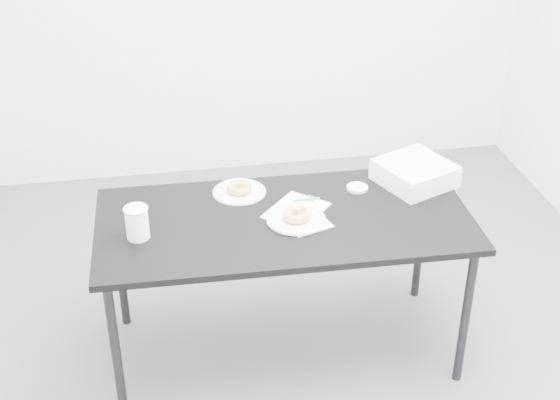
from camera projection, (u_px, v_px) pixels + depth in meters
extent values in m
plane|color=#454549|center=(274.00, 360.00, 3.72)|extent=(4.00, 4.00, 0.00)
cube|color=black|center=(284.00, 221.00, 3.42)|extent=(1.66, 0.81, 0.03)
cylinder|color=black|center=(116.00, 353.00, 3.23)|extent=(0.04, 0.04, 0.72)
cylinder|color=black|center=(119.00, 264.00, 3.79)|extent=(0.04, 0.04, 0.72)
cylinder|color=black|center=(465.00, 317.00, 3.44)|extent=(0.04, 0.04, 0.72)
cylinder|color=black|center=(420.00, 238.00, 3.99)|extent=(0.04, 0.04, 0.72)
cube|color=white|center=(296.00, 210.00, 3.47)|extent=(0.34, 0.35, 0.00)
cube|color=green|center=(310.00, 198.00, 3.55)|extent=(0.06, 0.06, 0.00)
cylinder|color=#0C8A71|center=(306.00, 199.00, 3.54)|extent=(0.13, 0.01, 0.01)
cube|color=white|center=(306.00, 222.00, 3.38)|extent=(0.23, 0.23, 0.00)
cylinder|color=silver|center=(296.00, 220.00, 3.39)|extent=(0.26, 0.26, 0.01)
torus|color=#CD8B41|center=(296.00, 215.00, 3.38)|extent=(0.14, 0.14, 0.04)
cylinder|color=silver|center=(239.00, 192.00, 3.60)|extent=(0.25, 0.25, 0.01)
torus|color=#CD8B41|center=(239.00, 188.00, 3.59)|extent=(0.15, 0.15, 0.04)
cylinder|color=white|center=(137.00, 223.00, 3.24)|extent=(0.10, 0.10, 0.14)
cylinder|color=silver|center=(357.00, 188.00, 3.63)|extent=(0.10, 0.10, 0.01)
cube|color=white|center=(415.00, 173.00, 3.66)|extent=(0.40, 0.40, 0.10)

